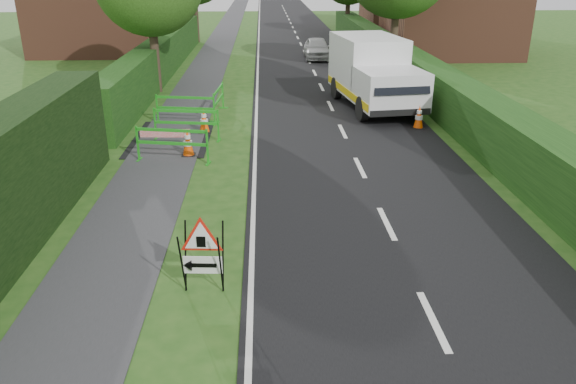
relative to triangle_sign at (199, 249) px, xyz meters
name	(u,v)px	position (x,y,z in m)	size (l,w,h in m)	color
ground	(274,370)	(1.17, -2.01, -0.81)	(120.00, 120.00, 0.00)	#204B15
road_surface	(299,40)	(3.67, 32.99, -0.81)	(6.00, 90.00, 0.02)	black
footpath	(221,40)	(-1.83, 32.99, -0.81)	(2.00, 90.00, 0.02)	#2D2D30
hedge_west_far	(164,74)	(-3.83, 19.99, -0.81)	(1.00, 24.00, 1.80)	#14380F
hedge_east	(426,99)	(7.67, 13.99, -0.81)	(1.20, 50.00, 1.50)	#14380F
house_west	(98,2)	(-8.83, 27.99, 2.08)	(7.50, 7.40, 7.88)	brown
house_east_a	(451,3)	(12.17, 25.99, 2.08)	(7.50, 7.40, 7.88)	brown
triangle_sign	(199,249)	(0.00, 0.00, 0.00)	(0.85, 0.85, 1.17)	black
works_van	(373,71)	(5.24, 12.87, 0.54)	(2.92, 5.86, 2.56)	silver
traffic_cone_0	(419,117)	(6.26, 9.80, -0.42)	(0.38, 0.38, 0.79)	black
traffic_cone_1	(404,104)	(6.19, 11.67, -0.42)	(0.38, 0.38, 0.79)	black
traffic_cone_2	(382,88)	(5.93, 14.34, -0.42)	(0.38, 0.38, 0.79)	black
traffic_cone_3	(188,143)	(-1.09, 7.26, -0.42)	(0.38, 0.38, 0.79)	black
traffic_cone_4	(204,121)	(-0.85, 9.63, -0.42)	(0.38, 0.38, 0.79)	black
ped_barrier_0	(172,141)	(-1.44, 6.71, -0.18)	(2.09, 0.74, 1.00)	#1D911A
ped_barrier_1	(186,120)	(-1.31, 8.82, -0.18)	(2.09, 0.63, 1.00)	#1D911A
ped_barrier_2	(185,106)	(-1.57, 10.70, -0.18)	(2.09, 0.69, 1.00)	#1D911A
ped_barrier_3	(218,98)	(-0.53, 11.91, -0.18)	(0.53, 2.08, 1.00)	#1D911A
redwhite_plank	(166,148)	(-1.86, 8.06, -0.81)	(1.50, 0.04, 0.25)	red
hatchback_car	(317,48)	(4.19, 24.46, -0.22)	(1.40, 3.48, 1.19)	silver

